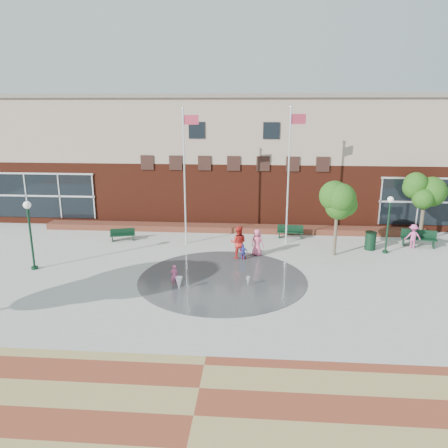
# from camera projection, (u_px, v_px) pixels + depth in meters

# --- Properties ---
(ground) EXTENTS (120.00, 120.00, 0.00)m
(ground) POSITION_uv_depth(u_px,v_px,m) (217.00, 306.00, 18.95)
(ground) COLOR #666056
(ground) RESTS_ON ground
(plaza_concrete) EXTENTS (46.00, 18.00, 0.01)m
(plaza_concrete) POSITION_uv_depth(u_px,v_px,m) (224.00, 272.00, 22.80)
(plaza_concrete) COLOR #A8A8A0
(plaza_concrete) RESTS_ON ground
(paver_band) EXTENTS (46.00, 6.00, 0.01)m
(paver_band) POSITION_uv_depth(u_px,v_px,m) (193.00, 416.00, 12.22)
(paver_band) COLOR brown
(paver_band) RESTS_ON ground
(splash_pad) EXTENTS (8.40, 8.40, 0.01)m
(splash_pad) POSITION_uv_depth(u_px,v_px,m) (222.00, 279.00, 21.84)
(splash_pad) COLOR #383A3D
(splash_pad) RESTS_ON ground
(library_building) EXTENTS (44.40, 10.40, 9.20)m
(library_building) POSITION_uv_depth(u_px,v_px,m) (237.00, 155.00, 34.54)
(library_building) COLOR #501C10
(library_building) RESTS_ON ground
(flower_bed) EXTENTS (26.00, 1.20, 0.40)m
(flower_bed) POSITION_uv_depth(u_px,v_px,m) (233.00, 231.00, 30.11)
(flower_bed) COLOR maroon
(flower_bed) RESTS_ON ground
(flagpole_left) EXTENTS (0.97, 0.21, 8.33)m
(flagpole_left) POSITION_uv_depth(u_px,v_px,m) (185.00, 170.00, 26.24)
(flagpole_left) COLOR white
(flagpole_left) RESTS_ON ground
(flagpole_right) EXTENTS (1.00, 0.36, 8.41)m
(flagpole_right) POSITION_uv_depth(u_px,v_px,m) (289.00, 169.00, 26.39)
(flagpole_right) COLOR white
(flagpole_right) RESTS_ON ground
(lamp_left) EXTENTS (0.39, 0.39, 3.70)m
(lamp_left) POSITION_uv_depth(u_px,v_px,m) (30.00, 228.00, 22.57)
(lamp_left) COLOR black
(lamp_left) RESTS_ON ground
(lamp_right) EXTENTS (0.36, 0.36, 3.40)m
(lamp_right) POSITION_uv_depth(u_px,v_px,m) (389.00, 218.00, 25.15)
(lamp_right) COLOR black
(lamp_right) RESTS_ON ground
(bench_left) EXTENTS (1.61, 0.83, 0.78)m
(bench_left) POSITION_uv_depth(u_px,v_px,m) (123.00, 237.00, 27.97)
(bench_left) COLOR black
(bench_left) RESTS_ON ground
(bench_mid) EXTENTS (1.72, 0.60, 0.85)m
(bench_mid) POSITION_uv_depth(u_px,v_px,m) (290.00, 234.00, 28.52)
(bench_mid) COLOR black
(bench_mid) RESTS_ON ground
(bench_right) EXTENTS (2.13, 1.01, 1.03)m
(bench_right) POSITION_uv_depth(u_px,v_px,m) (418.00, 242.00, 26.79)
(bench_right) COLOR black
(bench_right) RESTS_ON ground
(trash_can) EXTENTS (0.68, 0.68, 1.12)m
(trash_can) POSITION_uv_depth(u_px,v_px,m) (370.00, 241.00, 26.17)
(trash_can) COLOR black
(trash_can) RESTS_ON ground
(tree_mid) EXTENTS (2.57, 2.57, 4.34)m
(tree_mid) POSITION_uv_depth(u_px,v_px,m) (338.00, 202.00, 24.50)
(tree_mid) COLOR #4B4030
(tree_mid) RESTS_ON ground
(tree_small_right) EXTENTS (2.52, 2.52, 4.30)m
(tree_small_right) POSITION_uv_depth(u_px,v_px,m) (425.00, 191.00, 27.76)
(tree_small_right) COLOR #4B4030
(tree_small_right) RESTS_ON ground
(water_jet_a) EXTENTS (0.34, 0.34, 0.66)m
(water_jet_a) POSITION_uv_depth(u_px,v_px,m) (179.00, 291.00, 20.46)
(water_jet_a) COLOR white
(water_jet_a) RESTS_ON ground
(water_jet_b) EXTENTS (0.20, 0.20, 0.46)m
(water_jet_b) POSITION_uv_depth(u_px,v_px,m) (248.00, 286.00, 20.99)
(water_jet_b) COLOR white
(water_jet_b) RESTS_ON ground
(child_splash) EXTENTS (0.45, 0.38, 1.04)m
(child_splash) POSITION_uv_depth(u_px,v_px,m) (174.00, 275.00, 20.97)
(child_splash) COLOR #E1568D
(child_splash) RESTS_ON ground
(adult_red) EXTENTS (0.97, 0.79, 1.90)m
(adult_red) POSITION_uv_depth(u_px,v_px,m) (238.00, 243.00, 24.55)
(adult_red) COLOR red
(adult_red) RESTS_ON ground
(adult_pink) EXTENTS (0.91, 0.80, 1.58)m
(adult_pink) POSITION_uv_depth(u_px,v_px,m) (257.00, 242.00, 25.09)
(adult_pink) COLOR #E85B83
(adult_pink) RESTS_ON ground
(child_blue) EXTENTS (0.55, 0.24, 0.93)m
(child_blue) POSITION_uv_depth(u_px,v_px,m) (243.00, 252.00, 24.43)
(child_blue) COLOR #3A46C1
(child_blue) RESTS_ON ground
(person_bench) EXTENTS (0.97, 0.57, 1.49)m
(person_bench) POSITION_uv_depth(u_px,v_px,m) (413.00, 236.00, 26.43)
(person_bench) COLOR #D64F96
(person_bench) RESTS_ON ground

